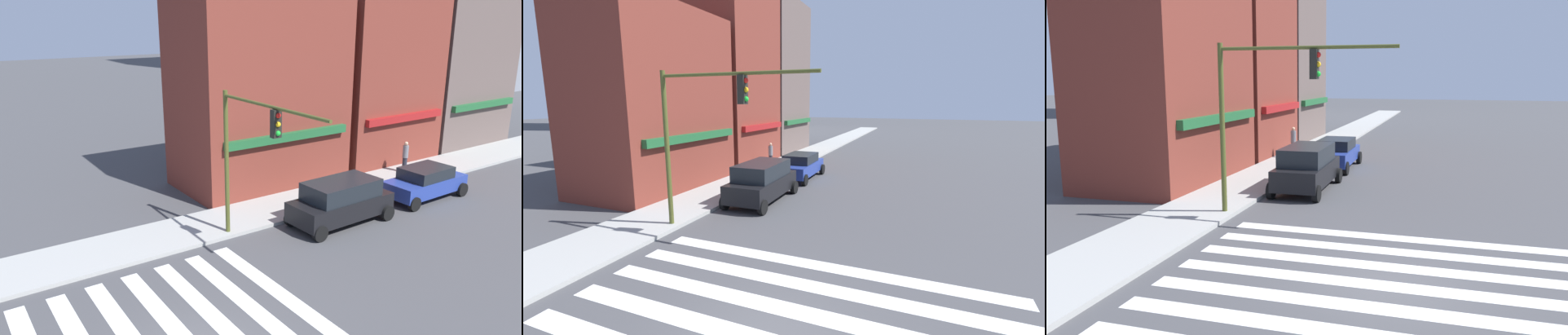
% 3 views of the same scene
% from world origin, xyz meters
% --- Properties ---
extents(ground_plane, '(200.00, 200.00, 0.00)m').
position_xyz_m(ground_plane, '(0.00, 0.00, 0.00)').
color(ground_plane, '#424244').
extents(sidewalk_left, '(120.00, 3.00, 0.15)m').
position_xyz_m(sidewalk_left, '(0.00, 7.50, 0.07)').
color(sidewalk_left, '#9E9E99').
rests_on(sidewalk_left, ground_plane).
extents(crosswalk_stripes, '(7.94, 10.80, 0.01)m').
position_xyz_m(crosswalk_stripes, '(0.00, 0.00, 0.00)').
color(crosswalk_stripes, silver).
rests_on(crosswalk_stripes, ground_plane).
extents(storefront_row, '(24.15, 5.30, 14.36)m').
position_xyz_m(storefront_row, '(18.42, 11.50, 6.44)').
color(storefront_row, maroon).
rests_on(storefront_row, ground_plane).
extents(traffic_signal, '(0.32, 6.07, 5.97)m').
position_xyz_m(traffic_signal, '(4.64, 4.89, 4.19)').
color(traffic_signal, '#474C1E').
rests_on(traffic_signal, ground_plane).
extents(suv_black, '(4.74, 2.12, 1.94)m').
position_xyz_m(suv_black, '(9.29, 4.70, 1.03)').
color(suv_black, black).
rests_on(suv_black, ground_plane).
extents(sedan_blue, '(4.43, 2.02, 1.59)m').
position_xyz_m(sedan_blue, '(14.89, 4.70, 0.84)').
color(sedan_blue, navy).
rests_on(sedan_blue, ground_plane).
extents(pedestrian_grey_coat, '(0.32, 0.32, 1.77)m').
position_xyz_m(pedestrian_grey_coat, '(17.08, 7.82, 1.07)').
color(pedestrian_grey_coat, '#23232D').
rests_on(pedestrian_grey_coat, sidewalk_left).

